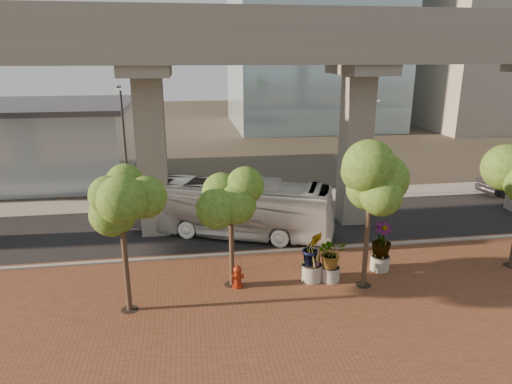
{
  "coord_description": "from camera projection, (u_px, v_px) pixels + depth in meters",
  "views": [
    {
      "loc": [
        -4.03,
        -23.79,
        10.17
      ],
      "look_at": [
        -0.28,
        0.5,
        2.67
      ],
      "focal_mm": 32.0,
      "sensor_mm": 36.0,
      "label": 1
    }
  ],
  "objects": [
    {
      "name": "planter_front",
      "position": [
        331.0,
        255.0,
        20.81
      ],
      "size": [
        1.93,
        1.93,
        2.13
      ],
      "color": "#A29D92",
      "rests_on": "ground"
    },
    {
      "name": "street_tree_near_east",
      "position": [
        371.0,
        182.0,
        19.31
      ],
      "size": [
        3.4,
        3.4,
        6.46
      ],
      "color": "#473428",
      "rests_on": "ground"
    },
    {
      "name": "transit_viaduct",
      "position": [
        257.0,
        106.0,
        25.81
      ],
      "size": [
        72.0,
        5.6,
        12.4
      ],
      "color": "gray",
      "rests_on": "ground"
    },
    {
      "name": "fire_hydrant",
      "position": [
        238.0,
        276.0,
        20.45
      ],
      "size": [
        0.54,
        0.49,
        1.08
      ],
      "color": "maroon",
      "rests_on": "ground"
    },
    {
      "name": "planter_right",
      "position": [
        382.0,
        242.0,
        21.82
      ],
      "size": [
        2.26,
        2.26,
        2.42
      ],
      "color": "#9F998F",
      "rests_on": "ground"
    },
    {
      "name": "asphalt_road",
      "position": [
        257.0,
        226.0,
        27.93
      ],
      "size": [
        90.0,
        8.0,
        0.04
      ],
      "primitive_type": "cube",
      "color": "black",
      "rests_on": "ground"
    },
    {
      "name": "midrise_block",
      "position": [
        494.0,
        39.0,
        62.11
      ],
      "size": [
        18.0,
        16.0,
        24.0
      ],
      "primitive_type": "cube",
      "color": "gray",
      "rests_on": "ground"
    },
    {
      "name": "street_tree_near_west",
      "position": [
        231.0,
        202.0,
        19.65
      ],
      "size": [
        2.97,
        2.97,
        5.34
      ],
      "color": "#473428",
      "rests_on": "ground"
    },
    {
      "name": "planter_left",
      "position": [
        312.0,
        251.0,
        20.8
      ],
      "size": [
        2.22,
        2.22,
        2.44
      ],
      "color": "#9B968C",
      "rests_on": "ground"
    },
    {
      "name": "streetlamp_east",
      "position": [
        369.0,
        140.0,
        32.54
      ],
      "size": [
        0.36,
        1.04,
        7.2
      ],
      "color": "#2F2F35",
      "rests_on": "ground"
    },
    {
      "name": "far_sidewalk",
      "position": [
        245.0,
        199.0,
        33.13
      ],
      "size": [
        90.0,
        3.0,
        0.06
      ],
      "primitive_type": "cube",
      "color": "gray",
      "rests_on": "ground"
    },
    {
      "name": "transit_bus",
      "position": [
        231.0,
        208.0,
        26.22
      ],
      "size": [
        11.93,
        6.97,
        3.28
      ],
      "primitive_type": "imported",
      "rotation": [
        0.0,
        0.0,
        1.19
      ],
      "color": "silver",
      "rests_on": "ground"
    },
    {
      "name": "street_tree_far_west",
      "position": [
        121.0,
        208.0,
        17.46
      ],
      "size": [
        3.49,
        3.49,
        6.06
      ],
      "color": "#473428",
      "rests_on": "ground"
    },
    {
      "name": "ground",
      "position": [
        262.0,
        239.0,
        26.05
      ],
      "size": [
        160.0,
        160.0,
        0.0
      ],
      "primitive_type": "plane",
      "color": "#332F25",
      "rests_on": "ground"
    },
    {
      "name": "parked_car",
      "position": [
        511.0,
        183.0,
        34.27
      ],
      "size": [
        5.4,
        2.86,
        1.69
      ],
      "primitive_type": "imported",
      "rotation": [
        0.0,
        0.0,
        1.79
      ],
      "color": "black",
      "rests_on": "ground"
    },
    {
      "name": "curb_strip",
      "position": [
        268.0,
        252.0,
        24.13
      ],
      "size": [
        70.0,
        0.25,
        0.16
      ],
      "primitive_type": "cube",
      "color": "gray",
      "rests_on": "ground"
    },
    {
      "name": "streetlamp_west",
      "position": [
        124.0,
        139.0,
        29.79
      ],
      "size": [
        0.41,
        1.18,
        8.18
      ],
      "color": "#2D2D32",
      "rests_on": "ground"
    },
    {
      "name": "brick_plaza",
      "position": [
        295.0,
        314.0,
        18.48
      ],
      "size": [
        70.0,
        13.0,
        0.06
      ],
      "primitive_type": "cube",
      "color": "brown",
      "rests_on": "ground"
    }
  ]
}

